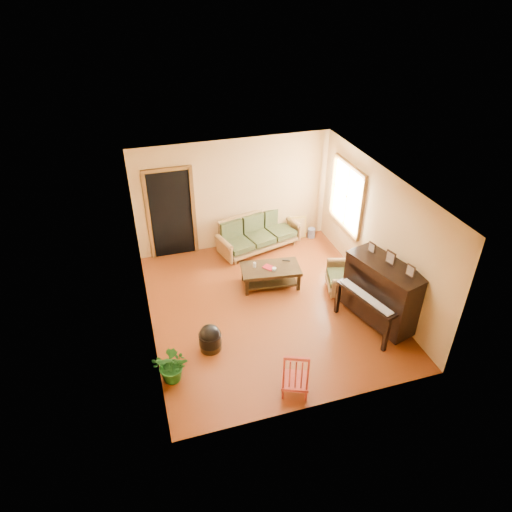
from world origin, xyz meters
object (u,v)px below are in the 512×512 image
object	(u,v)px
red_chair	(296,370)
coffee_table	(270,276)
sofa	(259,233)
footstool	(210,340)
ceramic_crock	(311,233)
potted_plant	(173,365)
piano	(382,294)
armchair	(344,274)

from	to	relation	value
red_chair	coffee_table	bearing A→B (deg)	102.07
red_chair	sofa	bearing A→B (deg)	102.99
footstool	ceramic_crock	distance (m)	4.44
potted_plant	piano	bearing A→B (deg)	4.65
piano	red_chair	xyz separation A→B (m)	(-2.10, -1.11, -0.19)
coffee_table	armchair	xyz separation A→B (m)	(1.38, -0.60, 0.18)
armchair	potted_plant	bearing A→B (deg)	-143.03
piano	footstool	bearing A→B (deg)	160.65
sofa	piano	distance (m)	3.43
armchair	red_chair	world-z (taller)	red_chair
red_chair	potted_plant	world-z (taller)	red_chair
sofa	potted_plant	size ratio (longest dim) A/B	3.01
footstool	potted_plant	xyz separation A→B (m)	(-0.72, -0.52, 0.13)
piano	red_chair	distance (m)	2.39
piano	potted_plant	size ratio (longest dim) A/B	2.25
sofa	coffee_table	bearing A→B (deg)	-113.26
sofa	footstool	bearing A→B (deg)	-136.95
piano	footstool	xyz separation A→B (m)	(-3.18, 0.20, -0.45)
sofa	potted_plant	world-z (taller)	sofa
armchair	ceramic_crock	world-z (taller)	armchair
sofa	coffee_table	world-z (taller)	sofa
footstool	armchair	bearing A→B (deg)	16.47
red_chair	potted_plant	bearing A→B (deg)	178.87
sofa	ceramic_crock	world-z (taller)	sofa
red_chair	ceramic_crock	size ratio (longest dim) A/B	3.81
red_chair	armchair	bearing A→B (deg)	71.72
sofa	armchair	xyz separation A→B (m)	(1.18, -2.05, -0.02)
coffee_table	armchair	size ratio (longest dim) A/B	1.51
sofa	potted_plant	bearing A→B (deg)	-141.52
armchair	ceramic_crock	xyz separation A→B (m)	(0.22, 2.19, -0.28)
armchair	sofa	bearing A→B (deg)	136.18
footstool	ceramic_crock	size ratio (longest dim) A/B	1.68
red_chair	piano	bearing A→B (deg)	50.55
piano	footstool	distance (m)	3.22
sofa	footstool	world-z (taller)	sofa
footstool	ceramic_crock	world-z (taller)	footstool
coffee_table	red_chair	world-z (taller)	red_chair
coffee_table	ceramic_crock	size ratio (longest dim) A/B	5.12
armchair	piano	distance (m)	1.13
red_chair	footstool	bearing A→B (deg)	152.18
ceramic_crock	potted_plant	world-z (taller)	potted_plant
potted_plant	red_chair	bearing A→B (deg)	-23.85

